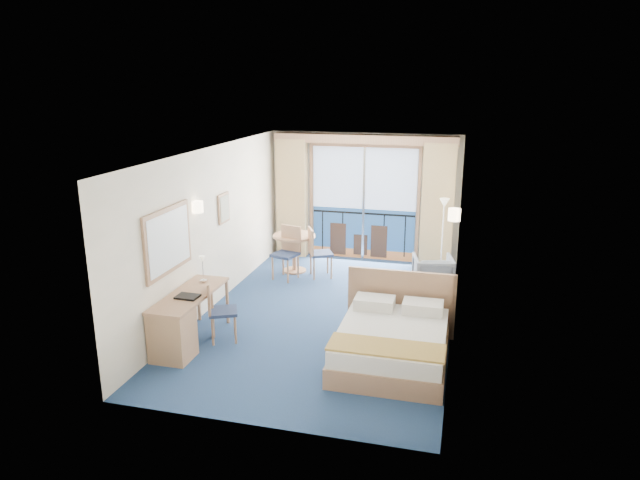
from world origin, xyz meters
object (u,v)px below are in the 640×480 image
Objects in this scene: desk at (176,327)px; table_chair_b at (288,249)px; bed at (392,341)px; armchair at (433,273)px; table_chair_a at (317,250)px; nightstand at (436,312)px; floor_lamp at (444,217)px; desk_chair at (217,307)px; round_table at (294,244)px.

table_chair_b is (0.52, 3.51, 0.16)m from desk.
bed is 2.97m from armchair.
table_chair_a is at bearing 121.47° from bed.
floor_lamp reaches higher than nightstand.
desk is 0.69m from desk_chair.
bed reaches higher than desk_chair.
round_table is at bearing 144.40° from nightstand.
table_chair_a is (0.52, -0.22, -0.02)m from round_table.
round_table reaches higher than nightstand.
table_chair_b is (-0.53, -0.18, 0.02)m from table_chair_a.
nightstand is (0.52, 1.21, -0.00)m from bed.
table_chair_a is 0.96× the size of table_chair_b.
desk is 1.58× the size of table_chair_b.
table_chair_b reaches higher than table_chair_a.
desk_chair is at bearing -76.39° from table_chair_b.
armchair is (0.35, 2.95, 0.04)m from bed.
round_table is at bearing -166.34° from floor_lamp.
table_chair_a is at bearing -16.54° from armchair.
round_table is at bearing 126.11° from bed.
desk_chair is (-3.04, -4.03, -0.61)m from floor_lamp.
floor_lamp is 1.78× the size of round_table.
desk_chair is at bearing -158.56° from nightstand.
armchair is (-0.17, 1.74, 0.04)m from nightstand.
table_chair_a is at bearing -22.63° from round_table.
nightstand is 3.35m from desk_chair.
bed is 3.01m from desk.
floor_lamp reaches higher than armchair.
table_chair_b is at bearing 81.57° from desk.
desk is at bearing 138.22° from table_chair_a.
round_table is 0.86× the size of table_chair_a.
bed is 3.65m from table_chair_a.
desk_chair is at bearing -92.92° from round_table.
table_chair_a reaches higher than nightstand.
armchair is 1.35m from floor_lamp.
desk_chair is (-2.59, -0.01, 0.25)m from bed.
nightstand is 0.35× the size of desk.
nightstand is 3.08m from table_chair_a.
desk is at bearing -81.73° from table_chair_b.
round_table is 0.39m from table_chair_b.
table_chair_a is at bearing 142.04° from nightstand.
armchair is at bearing -69.46° from desk_chair.
bed is at bearing -114.36° from desk_chair.
table_chair_b is at bearing -91.57° from round_table.
floor_lamp is 1.53× the size of table_chair_a.
armchair is 4.18m from desk_chair.
nightstand is 3.63m from round_table.
floor_lamp is 5.08m from desk_chair.
floor_lamp is at bearing -107.94° from armchair.
bed is at bearing 11.29° from desk.
table_chair_a reaches higher than armchair.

